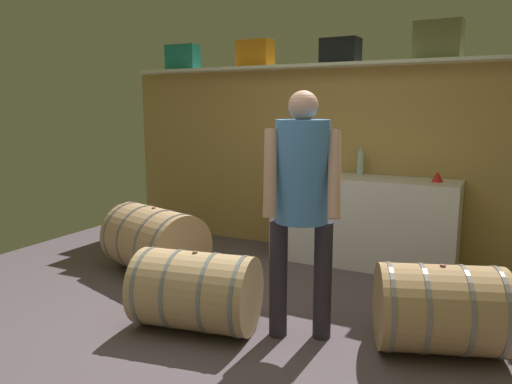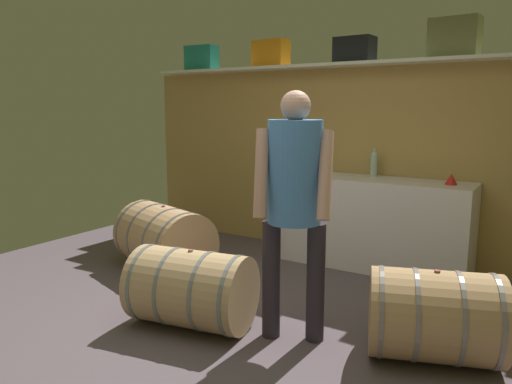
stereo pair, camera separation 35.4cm
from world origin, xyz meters
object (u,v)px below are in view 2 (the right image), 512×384
Objects in this scene: wine_glass at (315,164)px; work_cabinet at (374,223)px; wine_bottle_green at (298,163)px; red_funnel at (451,179)px; wine_barrel_flank at (165,239)px; winemaker_pouring at (294,191)px; toolcase_teal at (202,58)px; wine_barrel_near at (434,316)px; wine_bottle_clear at (374,163)px; toolcase_olive at (454,38)px; wine_barrel_far at (192,288)px; toolcase_orange at (271,54)px; toolcase_black at (355,50)px.

work_cabinet is at bearing -5.63° from wine_glass.
wine_bottle_green reaches higher than red_funnel.
wine_barrel_flank is at bearing -129.13° from wine_bottle_green.
winemaker_pouring reaches higher than red_funnel.
red_funnel is at bearing 4.84° from wine_bottle_green.
toolcase_teal is 4.16m from wine_barrel_near.
wine_glass is 1.33× the size of red_funnel.
winemaker_pouring is at bearing -1.42° from wine_barrel_flank.
wine_bottle_clear reaches higher than work_cabinet.
toolcase_teal reaches higher than wine_bottle_clear.
toolcase_olive reaches higher than wine_barrel_far.
toolcase_black is (0.99, 0.00, -0.02)m from toolcase_orange.
red_funnel is 2.55m from wine_barrel_far.
wine_barrel_near is 2.66m from wine_barrel_flank.
wine_glass is (0.63, -0.12, -1.19)m from toolcase_orange.
wine_barrel_flank is (-1.01, 0.81, 0.04)m from wine_barrel_far.
wine_bottle_clear is at bearing 9.59° from wine_glass.
toolcase_olive is at bearing 49.02° from wine_barrel_flank.
red_funnel is (1.04, -0.19, -1.22)m from toolcase_black.
toolcase_olive is 3.22m from wine_barrel_far.
winemaker_pouring is (-0.57, -2.01, -1.17)m from toolcase_olive.
wine_glass is 2.22m from wine_barrel_far.
wine_bottle_green is 0.92× the size of wine_bottle_clear.
toolcase_black is 1.16m from wine_bottle_clear.
toolcase_teal is 3.30m from winemaker_pouring.
toolcase_olive reaches higher than red_funnel.
toolcase_black is 2.69m from wine_barrel_flank.
wine_glass reaches higher than work_cabinet.
wine_barrel_near is at bearing -59.96° from wine_bottle_clear.
wine_barrel_far is 0.55× the size of winemaker_pouring.
wine_glass is 2.44m from wine_barrel_near.
wine_barrel_far is at bearing -4.50° from winemaker_pouring.
toolcase_olive is 1.37m from wine_bottle_clear.
red_funnel reaches higher than wine_barrel_far.
wine_glass is 1.40m from red_funnel.
toolcase_orange is at bearing 169.01° from wine_glass.
wine_bottle_green is 0.28× the size of wine_barrel_near.
toolcase_orange is 2.38m from red_funnel.
wine_glass is at bearing -6.50° from toolcase_orange.
wine_barrel_flank is at bearing -152.87° from red_funnel.
wine_barrel_far is (0.11, -1.91, -0.74)m from wine_bottle_green.
toolcase_teal is at bearing -61.68° from winemaker_pouring.
wine_barrel_near is (1.28, -1.79, -1.88)m from toolcase_black.
toolcase_teal reaches higher than wine_barrel_far.
wine_barrel_flank is (-0.89, -1.10, -0.70)m from wine_bottle_green.
work_cabinet is at bearing -179.82° from red_funnel.
toolcase_olive reaches higher than wine_barrel_near.
toolcase_black is (1.97, 0.00, -0.02)m from toolcase_teal.
toolcase_olive is at bearing -3.29° from toolcase_teal.
wine_glass is 0.09× the size of winemaker_pouring.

